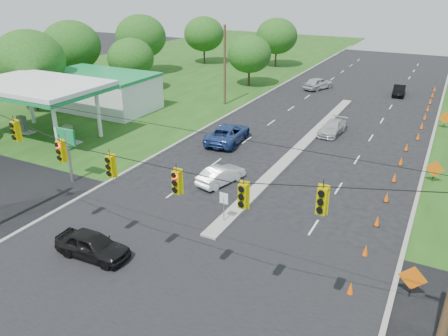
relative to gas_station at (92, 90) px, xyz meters
The scene contains 40 objects.
ground 31.23m from the gas_station, 40.57° to the right, with size 160.00×160.00×0.00m, color black.
grass_left 6.87m from the gas_station, behind, with size 40.00×160.00×0.06m, color #1E4714.
cross_street 31.23m from the gas_station, 40.57° to the right, with size 160.00×14.00×0.02m, color black.
curb_left 16.89m from the gas_station, 35.78° to the left, with size 0.25×110.00×0.16m, color gray.
curb_right 35.22m from the gas_station, 16.13° to the left, with size 0.25×110.00×0.16m, color gray.
median 23.79m from the gas_station, ahead, with size 1.00×34.00×0.18m, color gray.
median_sign 27.62m from the gas_station, 31.07° to the right, with size 0.55×0.06×2.05m.
signal_span 31.83m from the gas_station, 42.00° to the right, with size 25.60×0.32×9.00m.
utility_pole_far_left 14.93m from the gas_station, 41.21° to the left, with size 0.28×0.28×9.00m, color #422D1C.
gas_station is the anchor object (origin of this frame).
cone_0 36.37m from the gas_station, 28.36° to the right, with size 0.32×0.32×0.70m, color #FA5808.
cone_1 34.85m from the gas_station, 23.28° to the right, with size 0.32×0.32×0.70m, color #FA5808.
cone_2 33.62m from the gas_station, 17.78° to the right, with size 0.32×0.32×0.70m, color #FA5808.
cone_3 32.73m from the gas_station, 11.92° to the right, with size 0.32×0.32×0.70m, color #FA5808.
cone_4 32.19m from the gas_station, ahead, with size 0.32×0.32×0.70m, color #FA5808.
cone_5 32.03m from the gas_station, ahead, with size 0.32×0.32×0.70m, color #FA5808.
cone_6 32.25m from the gas_station, ahead, with size 0.32×0.32×0.70m, color #FA5808.
cone_7 33.42m from the gas_station, 12.57° to the left, with size 0.32×0.32×0.70m, color #FA5808.
cone_8 34.35m from the gas_station, 18.29° to the left, with size 0.32×0.32×0.70m, color #FA5808.
cone_9 35.60m from the gas_station, 23.65° to the left, with size 0.32×0.32×0.70m, color #FA5808.
cone_10 37.14m from the gas_station, 28.61° to the left, with size 0.32×0.32×0.70m, color #FA5808.
cone_11 38.94m from the gas_station, 33.15° to the left, with size 0.32×0.32×0.70m, color #FA5808.
cone_12 40.95m from the gas_station, 37.26° to the left, with size 0.32×0.32×0.70m, color #FA5808.
cone_13 43.16m from the gas_station, 40.96° to the left, with size 0.32×0.32×0.70m, color #FA5808.
work_sign_0 38.11m from the gas_station, 25.25° to the right, with size 1.27×0.58×1.37m.
work_sign_1 34.54m from the gas_station, ahead, with size 1.27×0.58×1.37m.
work_sign_2 36.42m from the gas_station, 18.85° to the left, with size 1.27×0.58×1.37m.
tree_1 7.38m from the gas_station, 160.57° to the right, with size 7.56×7.56×8.82m.
tree_2 10.19m from the gas_station, 103.60° to the left, with size 5.88×5.88×6.86m.
tree_3 21.66m from the gas_station, 112.93° to the left, with size 7.56×7.56×8.82m.
tree_4 32.14m from the gas_station, 97.82° to the left, with size 6.72×6.72×7.84m.
tree_5 22.05m from the gas_station, 63.99° to the left, with size 5.88×5.88×6.86m.
tree_6 35.67m from the gas_station, 77.60° to the left, with size 6.72×6.72×7.84m.
tree_14 13.29m from the gas_station, 143.18° to the left, with size 7.56×7.56×8.82m.
black_sedan 28.11m from the gas_station, 47.15° to the right, with size 1.69×4.20×1.43m, color black.
white_sedan 22.91m from the gas_station, 24.17° to the right, with size 1.39×3.98×1.31m, color white.
blue_pickup 17.45m from the gas_station, ahead, with size 2.71×5.87×1.63m, color navy.
silver_car_far 25.72m from the gas_station, 11.68° to the left, with size 1.79×4.41×1.28m, color #B1B1B1.
silver_car_oncoming 29.15m from the gas_station, 50.25° to the left, with size 1.88×4.68×1.59m, color #B2B2B4.
dark_car_receding 37.33m from the gas_station, 39.76° to the left, with size 1.41×4.04×1.33m, color black.
Camera 1 is at (10.71, -14.38, 13.74)m, focal length 35.00 mm.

